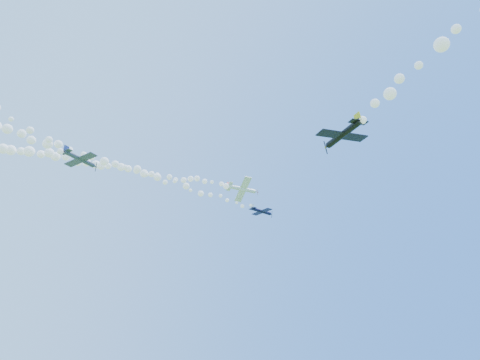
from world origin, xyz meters
TOP-DOWN VIEW (x-y plane):
  - plane_white at (16.28, 5.92)m, footprint 7.96×8.30m
  - smoke_trail_white at (-17.63, 18.99)m, footprint 63.50×26.29m
  - plane_navy at (22.27, 5.89)m, footprint 6.60×6.81m
  - smoke_trail_navy at (-17.13, 10.52)m, footprint 74.94×10.91m
  - plane_grey at (-22.83, 0.84)m, footprint 6.59×6.98m
  - plane_black at (-2.22, -35.47)m, footprint 7.30×7.03m

SIDE VIEW (x-z plane):
  - plane_black at x=-2.22m, z-range 33.15..35.46m
  - plane_grey at x=-22.83m, z-range 40.84..42.73m
  - smoke_trail_navy at x=-17.13m, z-range 48.84..51.45m
  - plane_navy at x=22.27m, z-range 49.39..51.32m
  - smoke_trail_white at x=-17.63m, z-range 52.42..55.76m
  - plane_white at x=16.28m, z-range 53.04..55.74m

